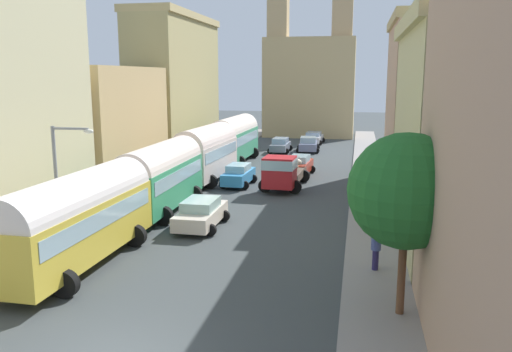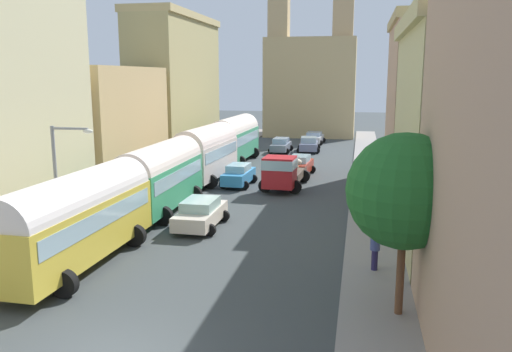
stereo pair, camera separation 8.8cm
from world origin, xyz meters
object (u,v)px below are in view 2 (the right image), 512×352
(pedestrian_0, at_px, (361,163))
(car_4, at_px, (239,175))
(parked_bus_1, at_px, (160,174))
(cargo_truck_0, at_px, (284,171))
(car_2, at_px, (314,138))
(pedestrian_1, at_px, (375,249))
(parked_bus_2, at_px, (206,151))
(streetlamp_near, at_px, (62,175))
(car_1, at_px, (309,144))
(car_0, at_px, (300,165))
(car_3, at_px, (201,213))
(car_5, at_px, (281,145))
(parked_bus_0, at_px, (77,216))
(parked_bus_3, at_px, (235,137))

(pedestrian_0, bearing_deg, car_4, -149.08)
(parked_bus_1, bearing_deg, pedestrian_0, 49.18)
(cargo_truck_0, bearing_deg, car_4, 169.60)
(parked_bus_1, bearing_deg, car_2, 79.62)
(car_2, height_order, pedestrian_1, pedestrian_1)
(parked_bus_2, relative_size, pedestrian_1, 4.57)
(streetlamp_near, bearing_deg, car_1, 77.24)
(car_0, xyz_separation_m, car_3, (-3.34, -15.30, -0.04))
(cargo_truck_0, height_order, car_5, cargo_truck_0)
(parked_bus_0, bearing_deg, car_1, 80.34)
(streetlamp_near, bearing_deg, parked_bus_2, 84.45)
(parked_bus_1, distance_m, car_4, 8.50)
(parked_bus_1, xyz_separation_m, cargo_truck_0, (6.03, 7.32, -0.91))
(pedestrian_1, height_order, streetlamp_near, streetlamp_near)
(parked_bus_2, bearing_deg, car_4, -21.56)
(parked_bus_1, bearing_deg, parked_bus_2, 90.00)
(parked_bus_0, relative_size, car_2, 2.19)
(car_5, height_order, pedestrian_1, pedestrian_1)
(parked_bus_2, bearing_deg, streetlamp_near, -95.55)
(parked_bus_2, distance_m, streetlamp_near, 16.45)
(parked_bus_1, height_order, car_3, parked_bus_1)
(parked_bus_3, distance_m, car_2, 15.67)
(parked_bus_0, height_order, parked_bus_3, parked_bus_3)
(parked_bus_0, xyz_separation_m, parked_bus_3, (0.00, 27.00, 0.13))
(car_4, distance_m, pedestrian_0, 10.00)
(car_5, height_order, streetlamp_near, streetlamp_near)
(car_1, bearing_deg, parked_bus_2, -109.35)
(parked_bus_2, bearing_deg, pedestrian_1, -54.19)
(cargo_truck_0, height_order, car_0, cargo_truck_0)
(parked_bus_1, relative_size, streetlamp_near, 1.53)
(parked_bus_0, bearing_deg, pedestrian_0, 62.91)
(car_0, xyz_separation_m, car_2, (-0.59, 19.76, -0.08))
(car_4, xyz_separation_m, streetlamp_near, (-4.30, -15.26, 2.65))
(parked_bus_2, relative_size, streetlamp_near, 1.46)
(parked_bus_1, bearing_deg, car_1, 77.09)
(car_1, bearing_deg, pedestrian_0, -67.42)
(parked_bus_0, height_order, streetlamp_near, streetlamp_near)
(car_4, relative_size, pedestrian_1, 2.25)
(parked_bus_3, xyz_separation_m, car_2, (5.94, 14.41, -1.56))
(pedestrian_1, bearing_deg, parked_bus_2, 125.81)
(parked_bus_1, height_order, streetlamp_near, streetlamp_near)
(parked_bus_3, xyz_separation_m, car_4, (2.71, -10.07, -1.49))
(car_3, bearing_deg, car_2, 85.51)
(car_1, distance_m, pedestrian_1, 33.82)
(parked_bus_1, bearing_deg, parked_bus_0, -90.00)
(pedestrian_0, bearing_deg, streetlamp_near, -122.26)
(cargo_truck_0, bearing_deg, car_5, 99.21)
(parked_bus_3, distance_m, pedestrian_1, 28.04)
(parked_bus_0, height_order, pedestrian_0, parked_bus_0)
(parked_bus_2, relative_size, car_3, 1.89)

